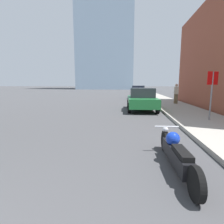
# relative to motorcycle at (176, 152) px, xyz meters

# --- Properties ---
(sidewalk) EXTENTS (2.94, 240.00, 0.15)m
(sidewalk) POSITION_rel_motorcycle_xyz_m (2.56, 35.95, -0.28)
(sidewalk) COLOR #9E998E
(sidewalk) RESTS_ON ground_plane
(distant_tower) EXTENTS (21.93, 21.93, 68.58)m
(distant_tower) POSITION_rel_motorcycle_xyz_m (-11.18, 72.71, 33.93)
(distant_tower) COLOR #8CA5BC
(distant_tower) RESTS_ON ground_plane
(motorcycle) EXTENTS (0.62, 2.65, 0.74)m
(motorcycle) POSITION_rel_motorcycle_xyz_m (0.00, 0.00, 0.00)
(motorcycle) COLOR black
(motorcycle) RESTS_ON ground_plane
(parked_car_green) EXTENTS (2.10, 4.14, 1.57)m
(parked_car_green) POSITION_rel_motorcycle_xyz_m (-0.22, 8.68, 0.44)
(parked_car_green) COLOR #1E6B33
(parked_car_green) RESTS_ON ground_plane
(parked_car_blue) EXTENTS (2.17, 4.58, 1.68)m
(parked_car_blue) POSITION_rel_motorcycle_xyz_m (-0.00, 19.99, 0.50)
(parked_car_blue) COLOR #1E3899
(parked_car_blue) RESTS_ON ground_plane
(stop_sign) EXTENTS (0.57, 0.26, 2.25)m
(stop_sign) POSITION_rel_motorcycle_xyz_m (2.75, 4.90, 1.33)
(stop_sign) COLOR slate
(stop_sign) RESTS_ON sidewalk
(pedestrian) EXTENTS (0.36, 0.24, 1.73)m
(pedestrian) POSITION_rel_motorcycle_xyz_m (2.97, 12.23, 0.69)
(pedestrian) COLOR brown
(pedestrian) RESTS_ON sidewalk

